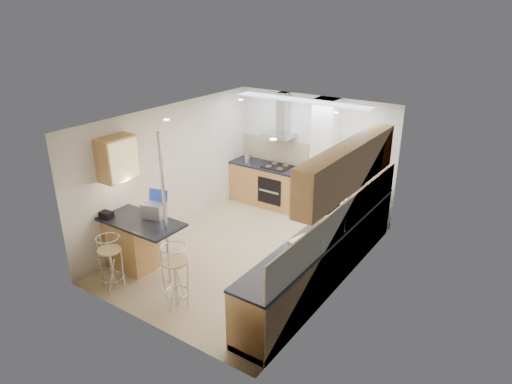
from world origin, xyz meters
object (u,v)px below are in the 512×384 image
Objects in this scene: microwave at (338,218)px; bar_stool_near at (111,263)px; bar_stool_end at (175,277)px; laptop at (154,210)px; bread_bin at (306,247)px.

microwave is 3.62m from bar_stool_near.
microwave is at bearing -21.53° from bar_stool_end.
bread_bin is (2.63, 0.37, -0.03)m from laptop.
laptop reaches higher than bar_stool_end.
microwave reaches higher than laptop.
microwave is at bearing 38.12° from bar_stool_near.
bar_stool_near is (-2.72, -2.32, -0.59)m from microwave.
laptop is 2.65m from bread_bin.
bread_bin reaches higher than bar_stool_end.
microwave is 1.40× the size of laptop.
microwave reaches higher than bar_stool_near.
bar_stool_near is at bearing -141.01° from bread_bin.
bar_stool_near is 3.05m from bread_bin.
laptop is 1.34m from bar_stool_end.
bar_stool_near is (-0.10, -0.89, -0.60)m from laptop.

